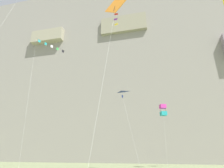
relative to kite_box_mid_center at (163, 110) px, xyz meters
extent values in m
cube|color=gray|center=(-9.04, 28.71, 21.17)|extent=(180.00, 29.74, 62.05)
cube|color=#9E977D|center=(-36.39, 13.37, 31.44)|extent=(11.86, 3.06, 4.71)
cube|color=gray|center=(-9.04, 13.87, 32.00)|extent=(14.89, 2.17, 6.26)
cube|color=#CC3399|center=(0.00, 0.00, 0.68)|extent=(1.31, 1.31, 0.73)
cube|color=teal|center=(0.00, 0.00, -0.66)|extent=(1.31, 1.31, 0.73)
cylinder|color=black|center=(0.47, 0.00, 0.01)|extent=(0.04, 0.04, 1.95)
cylinder|color=black|center=(-0.47, 0.00, 0.01)|extent=(0.04, 0.04, 1.95)
cylinder|color=silver|center=(-0.15, -0.57, -5.38)|extent=(0.31, 1.16, 8.72)
cylinder|color=black|center=(12.15, -5.12, 18.54)|extent=(0.03, 0.03, 1.57)
pyramid|color=navy|center=(-6.65, -6.50, 1.55)|extent=(2.01, 1.54, 0.18)
cube|color=navy|center=(-6.54, -5.91, 1.34)|extent=(0.15, 0.47, 0.52)
cylinder|color=silver|center=(-5.18, -7.30, -4.20)|extent=(2.72, 2.81, 11.08)
cylinder|color=black|center=(-20.62, -6.54, 12.94)|extent=(3.35, 5.51, 0.03)
cube|color=teal|center=(-21.95, -8.74, 12.65)|extent=(0.28, 0.42, 0.52)
cube|color=teal|center=(-21.28, -7.64, 12.65)|extent=(0.31, 0.44, 0.52)
cube|color=white|center=(-20.62, -6.54, 12.65)|extent=(0.27, 0.42, 0.52)
cube|color=green|center=(-19.95, -5.44, 12.65)|extent=(0.29, 0.43, 0.52)
cube|color=black|center=(-19.28, -4.34, 12.65)|extent=(0.31, 0.44, 0.52)
cylinder|color=silver|center=(-20.68, -10.67, 1.60)|extent=(3.22, 2.79, 22.68)
cube|color=orange|center=(-4.04, -22.80, 3.80)|extent=(2.11, 1.21, 2.28)
cylinder|color=black|center=(-4.04, -22.80, 3.80)|extent=(0.17, 0.80, 1.81)
cube|color=red|center=(-3.99, -22.80, 2.91)|extent=(0.28, 0.03, 0.14)
cube|color=purple|center=(-4.03, -22.80, 2.42)|extent=(0.28, 0.06, 0.14)
cube|color=yellow|center=(-3.99, -22.80, 1.93)|extent=(0.28, 0.11, 0.14)
cylinder|color=silver|center=(-4.78, -23.51, -3.12)|extent=(1.49, 1.44, 13.24)
camera|label=1|loc=(-1.75, -33.76, -7.29)|focal=28.65mm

